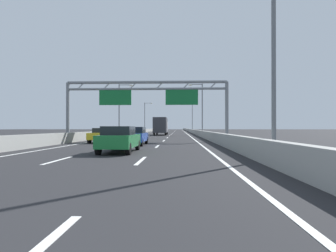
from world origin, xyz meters
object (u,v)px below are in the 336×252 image
at_px(streetlamp_right_near, 268,40).
at_px(green_car, 120,139).
at_px(streetlamp_left_mid, 120,106).
at_px(silver_car, 120,133).
at_px(streetlamp_left_far, 145,115).
at_px(box_truck, 161,126).
at_px(yellow_car, 103,135).
at_px(sign_gantry, 147,95).
at_px(streetlamp_right_far, 192,115).
at_px(streetlamp_right_mid, 201,106).
at_px(blue_car, 134,136).

bearing_deg(streetlamp_right_near, green_car, 157.00).
xyz_separation_m(streetlamp_left_mid, silver_car, (4.05, -19.25, -4.63)).
bearing_deg(streetlamp_left_far, box_truck, -78.73).
distance_m(streetlamp_right_near, yellow_car, 18.25).
relative_size(sign_gantry, streetlamp_right_far, 1.81).
distance_m(sign_gantry, streetlamp_right_far, 61.35).
distance_m(streetlamp_left_mid, streetlamp_right_mid, 14.93).
xyz_separation_m(streetlamp_left_far, green_car, (7.49, -74.25, -4.63)).
height_order(sign_gantry, blue_car, sign_gantry).
bearing_deg(yellow_car, streetlamp_right_near, -50.13).
distance_m(sign_gantry, green_car, 13.95).
distance_m(streetlamp_right_mid, blue_car, 30.22).
distance_m(streetlamp_right_near, blue_car, 13.31).
height_order(streetlamp_left_far, box_truck, streetlamp_left_far).
xyz_separation_m(streetlamp_right_mid, silver_car, (-10.88, -19.25, -4.63)).
xyz_separation_m(sign_gantry, streetlamp_right_far, (7.42, 60.90, 0.55)).
bearing_deg(streetlamp_right_mid, green_car, -101.83).
bearing_deg(blue_car, streetlamp_right_near, -52.09).
relative_size(streetlamp_right_far, box_truck, 1.07).
distance_m(streetlamp_right_mid, streetlamp_right_far, 38.70).
xyz_separation_m(streetlamp_left_mid, streetlamp_right_far, (14.93, 38.70, 0.00)).
xyz_separation_m(sign_gantry, streetlamp_right_mid, (7.42, 22.20, 0.55)).
bearing_deg(yellow_car, streetlamp_left_far, 93.24).
relative_size(streetlamp_left_far, yellow_car, 2.30).
bearing_deg(silver_car, streetlamp_left_mid, 101.88).
bearing_deg(yellow_car, box_truck, 81.76).
bearing_deg(streetlamp_right_mid, streetlamp_right_far, 90.00).
xyz_separation_m(sign_gantry, streetlamp_right_near, (7.42, -16.51, 0.55)).
relative_size(streetlamp_right_near, silver_car, 2.07).
bearing_deg(sign_gantry, yellow_car, -142.72).
distance_m(streetlamp_right_near, box_truck, 40.85).
bearing_deg(box_truck, silver_car, -99.41).
relative_size(streetlamp_left_mid, streetlamp_left_far, 1.00).
bearing_deg(streetlamp_right_mid, streetlamp_left_far, 111.10).
distance_m(streetlamp_right_far, box_truck, 38.32).
bearing_deg(blue_car, green_car, -88.09).
height_order(sign_gantry, streetlamp_right_far, streetlamp_right_far).
bearing_deg(blue_car, silver_car, 108.48).
xyz_separation_m(streetlamp_left_mid, blue_car, (7.26, -28.86, -4.63)).
height_order(streetlamp_right_near, box_truck, streetlamp_right_near).
distance_m(streetlamp_left_far, box_truck, 38.32).
relative_size(streetlamp_right_far, blue_car, 2.19).
bearing_deg(silver_car, box_truck, 80.59).
xyz_separation_m(streetlamp_right_far, green_car, (-7.45, -74.25, -4.63)).
relative_size(streetlamp_right_mid, box_truck, 1.07).
relative_size(yellow_car, silver_car, 0.90).
distance_m(streetlamp_left_mid, yellow_car, 25.85).
bearing_deg(box_truck, streetlamp_left_mid, -170.15).
relative_size(blue_car, yellow_car, 1.05).
height_order(streetlamp_right_near, streetlamp_left_far, same).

